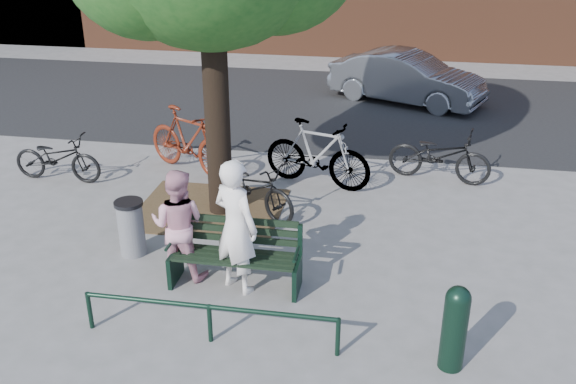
% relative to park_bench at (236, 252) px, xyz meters
% --- Properties ---
extents(ground, '(90.00, 90.00, 0.00)m').
position_rel_park_bench_xyz_m(ground, '(0.00, -0.08, -0.48)').
color(ground, gray).
rests_on(ground, ground).
extents(dirt_pit, '(2.40, 2.00, 0.02)m').
position_rel_park_bench_xyz_m(dirt_pit, '(-1.00, 2.12, -0.47)').
color(dirt_pit, brown).
rests_on(dirt_pit, ground).
extents(road, '(40.00, 7.00, 0.01)m').
position_rel_park_bench_xyz_m(road, '(0.00, 8.42, -0.47)').
color(road, black).
rests_on(road, ground).
extents(park_bench, '(1.74, 0.54, 0.97)m').
position_rel_park_bench_xyz_m(park_bench, '(0.00, 0.00, 0.00)').
color(park_bench, black).
rests_on(park_bench, ground).
extents(guard_railing, '(3.06, 0.06, 0.51)m').
position_rel_park_bench_xyz_m(guard_railing, '(0.00, -1.28, -0.08)').
color(guard_railing, black).
rests_on(guard_railing, ground).
extents(person_left, '(0.80, 0.71, 1.85)m').
position_rel_park_bench_xyz_m(person_left, '(0.04, -0.10, 0.44)').
color(person_left, white).
rests_on(person_left, ground).
extents(person_right, '(0.78, 0.62, 1.57)m').
position_rel_park_bench_xyz_m(person_right, '(-0.81, 0.07, 0.31)').
color(person_right, pink).
rests_on(person_right, ground).
extents(bollard, '(0.28, 0.28, 1.04)m').
position_rel_park_bench_xyz_m(bollard, '(2.76, -1.25, 0.08)').
color(bollard, black).
rests_on(bollard, ground).
extents(litter_bin, '(0.41, 0.41, 0.85)m').
position_rel_park_bench_xyz_m(litter_bin, '(-1.70, 0.52, -0.05)').
color(litter_bin, gray).
rests_on(litter_bin, ground).
extents(bicycle_a, '(1.71, 0.65, 0.89)m').
position_rel_park_bench_xyz_m(bicycle_a, '(-4.10, 2.86, -0.03)').
color(bicycle_a, black).
rests_on(bicycle_a, ground).
extents(bicycle_b, '(2.10, 1.52, 1.25)m').
position_rel_park_bench_xyz_m(bicycle_b, '(-1.84, 3.68, 0.15)').
color(bicycle_b, '#5B1B0D').
rests_on(bicycle_b, ground).
extents(bicycle_c, '(1.88, 1.49, 0.95)m').
position_rel_park_bench_xyz_m(bicycle_c, '(-0.26, 2.13, -0.00)').
color(bicycle_c, black).
rests_on(bicycle_c, ground).
extents(bicycle_d, '(2.12, 1.13, 1.22)m').
position_rel_park_bench_xyz_m(bicycle_d, '(0.63, 3.46, 0.13)').
color(bicycle_d, gray).
rests_on(bicycle_d, ground).
extents(bicycle_e, '(1.96, 1.01, 0.98)m').
position_rel_park_bench_xyz_m(bicycle_e, '(2.81, 4.08, 0.01)').
color(bicycle_e, black).
rests_on(bicycle_e, ground).
extents(parked_car, '(4.12, 2.79, 1.28)m').
position_rel_park_bench_xyz_m(parked_car, '(2.17, 9.07, 0.16)').
color(parked_car, gray).
rests_on(parked_car, ground).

